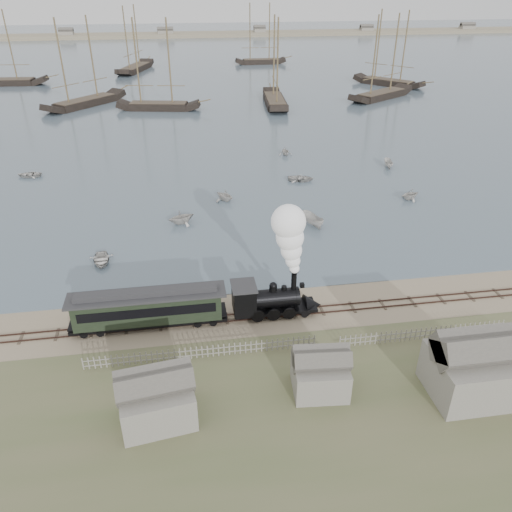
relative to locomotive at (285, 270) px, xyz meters
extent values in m
plane|color=tan|center=(-1.34, 2.00, -4.78)|extent=(600.00, 600.00, 0.00)
cube|color=#465664|center=(-1.34, 172.00, -4.75)|extent=(600.00, 336.00, 0.06)
cube|color=#3A261F|center=(-1.34, -0.50, -4.68)|extent=(120.00, 0.08, 0.12)
cube|color=#3A261F|center=(-1.34, 0.50, -4.68)|extent=(120.00, 0.08, 0.12)
cube|color=#44392C|center=(-1.34, 0.00, -4.75)|extent=(120.00, 1.80, 0.06)
cube|color=tan|center=(-1.34, 252.00, -4.78)|extent=(500.00, 20.00, 1.80)
cube|color=black|center=(-0.85, 0.00, -4.01)|extent=(7.56, 2.22, 0.28)
cylinder|color=black|center=(-1.29, 0.00, -2.90)|extent=(4.67, 1.67, 1.67)
cube|color=black|center=(-3.74, 0.00, -2.67)|extent=(2.00, 2.45, 2.56)
cube|color=#2F2F32|center=(-3.74, 0.00, -1.34)|extent=(2.22, 2.67, 0.13)
cylinder|color=black|center=(0.82, 0.00, -1.39)|extent=(0.49, 0.49, 1.78)
sphere|color=black|center=(-1.07, 0.00, -1.59)|extent=(0.71, 0.71, 0.71)
cone|color=black|center=(2.71, 0.00, -4.12)|extent=(1.56, 2.22, 2.22)
cube|color=black|center=(1.60, 0.00, -1.78)|extent=(0.39, 0.39, 0.39)
cube|color=black|center=(-12.25, 0.00, -4.08)|extent=(13.71, 2.25, 0.34)
cube|color=black|center=(-12.25, 0.00, -2.71)|extent=(12.73, 2.45, 2.45)
cube|color=black|center=(-12.25, -1.24, -2.46)|extent=(11.75, 0.06, 0.88)
cube|color=black|center=(-12.25, 1.24, -2.46)|extent=(11.75, 0.06, 0.88)
cube|color=#2F2F32|center=(-12.25, 0.00, -1.44)|extent=(13.71, 2.64, 0.18)
cube|color=#2F2F32|center=(-12.25, 0.00, -1.14)|extent=(12.24, 1.17, 0.44)
imported|color=beige|center=(-0.43, 2.14, -4.42)|extent=(3.64, 4.17, 0.72)
imported|color=beige|center=(-17.86, 12.27, -4.34)|extent=(3.95, 3.01, 0.76)
imported|color=beige|center=(-8.91, 21.02, -3.81)|extent=(4.10, 4.34, 1.81)
imported|color=beige|center=(7.33, 17.92, -3.98)|extent=(4.09, 2.84, 1.48)
imported|color=beige|center=(9.55, 33.52, -4.31)|extent=(3.67, 4.52, 0.82)
imported|color=beige|center=(23.03, 24.02, -3.94)|extent=(3.35, 3.61, 1.56)
imported|color=beige|center=(25.20, 37.44, -4.10)|extent=(3.34, 1.73, 1.23)
imported|color=beige|center=(-32.08, 41.86, -4.34)|extent=(3.03, 3.95, 0.76)
imported|color=beige|center=(9.82, 46.38, -4.00)|extent=(2.82, 2.46, 1.44)
imported|color=beige|center=(-2.74, 27.58, -3.90)|extent=(4.10, 4.03, 1.64)
camera|label=1|loc=(-8.42, -37.06, 22.64)|focal=35.00mm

